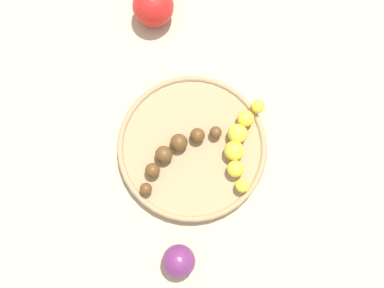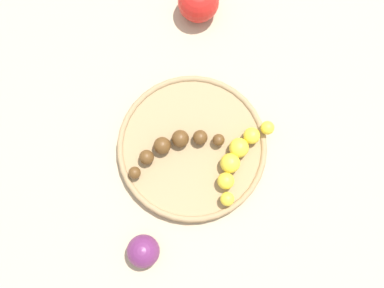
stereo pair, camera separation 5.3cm
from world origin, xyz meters
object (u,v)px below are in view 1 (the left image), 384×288
Objects in this scene: fruit_bowl at (192,147)px; apple_red at (153,6)px; plum_purple at (179,261)px; banana_yellow at (240,143)px; banana_overripe at (174,152)px.

fruit_bowl is 3.44× the size of apple_red.
plum_purple is 0.72× the size of apple_red.
plum_purple is at bearing 74.52° from banana_yellow.
banana_yellow is at bearing -122.10° from banana_overripe.
banana_overripe is 0.11m from banana_yellow.
plum_purple is at bearing -143.78° from apple_red.
banana_yellow is (0.07, -0.08, 0.00)m from banana_overripe.
apple_red is at bearing 36.22° from plum_purple.
plum_purple reaches higher than banana_overripe.
apple_red is (0.14, 0.25, 0.00)m from banana_yellow.
fruit_bowl is 0.25m from apple_red.
plum_purple is (-0.21, -0.01, -0.01)m from banana_yellow.
banana_yellow reaches higher than fruit_bowl.
fruit_bowl is 0.08m from banana_yellow.
banana_yellow is (0.04, -0.07, 0.02)m from fruit_bowl.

